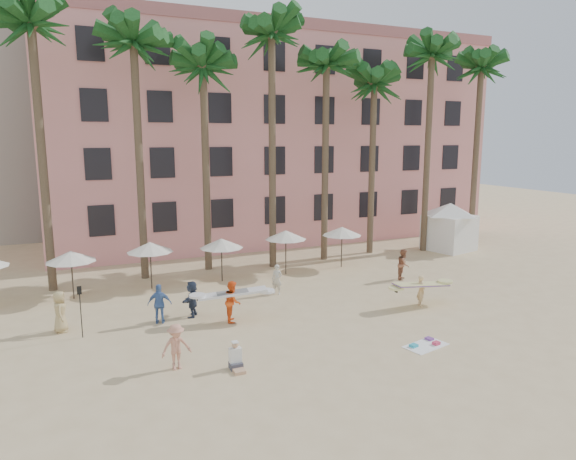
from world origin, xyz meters
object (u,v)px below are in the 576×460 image
at_px(carrier_white, 233,300).
at_px(carrier_yellow, 421,288).
at_px(cabana, 450,222).
at_px(pink_hotel, 265,140).

bearing_deg(carrier_white, carrier_yellow, -10.58).
relative_size(carrier_yellow, carrier_white, 0.92).
bearing_deg(carrier_white, cabana, 22.47).
bearing_deg(carrier_yellow, cabana, 43.75).
distance_m(pink_hotel, cabana, 16.70).
relative_size(pink_hotel, carrier_yellow, 11.85).
bearing_deg(pink_hotel, carrier_white, -115.18).
distance_m(pink_hotel, carrier_yellow, 22.92).
bearing_deg(cabana, carrier_white, -157.53).
bearing_deg(cabana, pink_hotel, 129.17).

